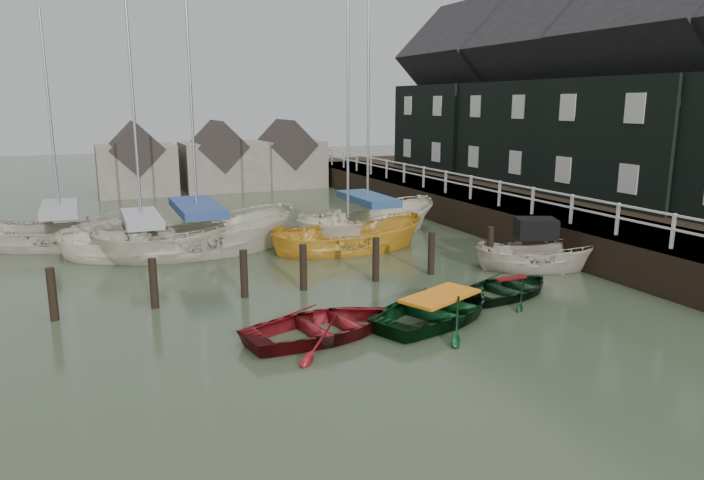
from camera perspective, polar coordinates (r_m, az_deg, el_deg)
name	(u,v)px	position (r m, az deg, el deg)	size (l,w,h in m)	color
ground	(383,315)	(16.77, 2.86, -6.82)	(120.00, 120.00, 0.00)	#2E3924
pier	(472,208)	(29.68, 10.86, 2.89)	(3.04, 32.00, 2.70)	black
land_strip	(564,215)	(33.18, 18.75, 2.20)	(14.00, 38.00, 1.50)	black
quay_houses	(594,98)	(31.73, 21.11, 11.92)	(6.52, 28.14, 10.01)	black
mooring_pilings	(306,273)	(18.86, -4.19, -3.05)	(13.72, 0.22, 1.80)	black
far_sheds	(216,161)	(41.12, -12.28, 7.06)	(14.00, 4.08, 4.39)	#665B51
rowboat_red	(324,336)	(15.31, -2.57, -8.73)	(2.85, 3.99, 0.83)	maroon
rowboat_green	(440,319)	(16.60, 7.96, -7.14)	(3.04, 4.26, 0.88)	black
rowboat_dkgreen	(510,295)	(19.02, 14.14, -4.84)	(2.43, 3.40, 0.71)	black
motorboat	(537,267)	(22.04, 16.48, -2.33)	(4.53, 3.20, 2.54)	#BCB0A1
sailboat_a	(144,255)	(24.03, -18.36, -1.34)	(6.58, 4.17, 11.40)	silver
sailboat_b	(199,251)	(24.18, -13.71, -0.98)	(7.65, 3.20, 12.69)	beige
sailboat_c	(348,250)	(23.87, -0.36, -0.91)	(6.14, 2.60, 10.61)	gold
sailboat_d	(367,233)	(26.65, 1.42, 0.61)	(7.07, 3.59, 11.29)	beige
sailboat_e	(63,245)	(26.90, -24.77, -0.44)	(6.91, 4.05, 10.18)	#C0B3A4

